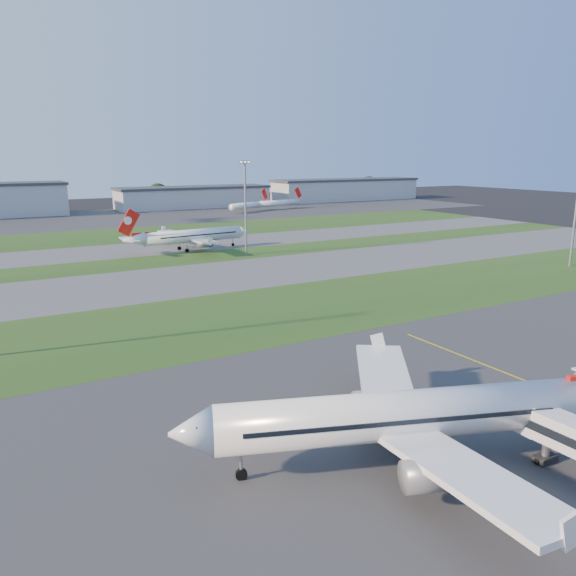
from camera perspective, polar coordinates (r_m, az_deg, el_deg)
ground at (r=67.37m, az=26.29°, el=-11.81°), size 700.00×700.00×0.00m
apron_near at (r=67.37m, az=26.29°, el=-11.80°), size 300.00×70.00×0.01m
grass_strip_a at (r=103.08m, az=1.80°, el=-1.91°), size 300.00×34.00×0.01m
taxiway_a at (r=131.50m, az=-5.78°, el=1.37°), size 300.00×32.00×0.01m
grass_strip_b at (r=154.25m, az=-9.62°, el=3.01°), size 300.00×18.00×0.01m
taxiway_b at (r=174.78m, az=-12.16°, el=4.10°), size 300.00×26.00×0.01m
grass_strip_c at (r=206.14m, az=-15.02°, el=5.30°), size 300.00×40.00×0.01m
apron_far at (r=264.19m, az=-18.48°, el=6.74°), size 400.00×80.00×0.01m
airliner_parked at (r=51.93m, az=12.55°, el=-12.54°), size 40.76×34.47×13.27m
airliner_taxiing at (r=166.67m, az=-9.67°, el=5.20°), size 37.56×31.74×11.73m
mini_jet_near at (r=279.98m, az=-4.00°, el=8.39°), size 26.69×13.80×9.48m
mini_jet_far at (r=293.66m, az=-0.86°, el=8.65°), size 28.40×8.08×9.48m
light_mast_centre at (r=156.35m, az=-4.36°, el=8.77°), size 3.20×0.70×25.80m
light_mast_east at (r=155.93m, az=27.25°, el=7.34°), size 3.20×0.70×25.80m
hangar_east at (r=307.69m, az=-9.57°, el=9.12°), size 81.60×23.00×11.20m
hangar_far_east at (r=355.14m, az=5.93°, el=9.92°), size 96.90×23.00×13.20m
tree_mid_west at (r=301.02m, az=-23.95°, el=8.12°), size 9.90×9.90×10.80m
tree_mid_east at (r=316.02m, az=-13.06°, el=9.28°), size 11.55×11.55×12.60m
tree_east at (r=343.79m, az=-0.76°, el=9.80°), size 10.45×10.45×11.40m
tree_far_east at (r=385.87m, az=8.20°, el=10.25°), size 12.65×12.65×13.80m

